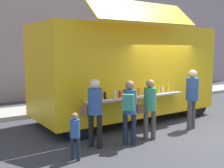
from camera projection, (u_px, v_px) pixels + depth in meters
ground_plane at (188, 132)px, 7.99m from camera, size 60.00×60.00×0.00m
food_truck_main at (126, 70)px, 9.33m from camera, size 6.07×3.29×3.71m
trash_bin at (168, 88)px, 13.67m from camera, size 0.60×0.60×0.99m
customer_front_ordering at (149, 104)px, 7.28m from camera, size 0.52×0.35×1.59m
customer_mid_with_backpack at (129, 106)px, 6.84m from camera, size 0.50×0.50×1.61m
customer_rear_waiting at (94, 107)px, 6.67m from camera, size 0.44×0.51×1.67m
customer_extra_browsing at (192, 94)px, 8.22m from camera, size 0.36×0.36×1.77m
child_near_queue at (75, 132)px, 5.92m from camera, size 0.21×0.21×1.04m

